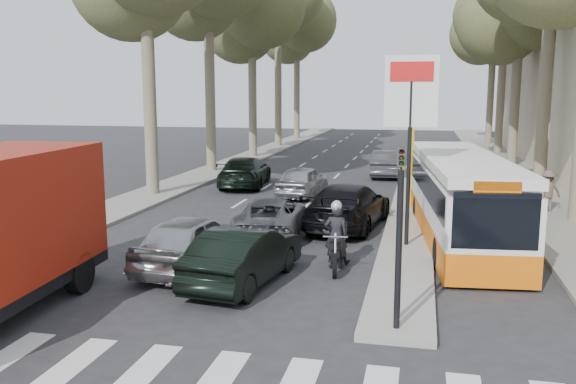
% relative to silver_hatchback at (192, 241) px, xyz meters
% --- Properties ---
extents(ground, '(120.00, 120.00, 0.00)m').
position_rel_silver_hatchback_xyz_m(ground, '(2.20, -1.89, -0.74)').
color(ground, '#28282B').
rests_on(ground, ground).
extents(sidewalk_right, '(3.20, 70.00, 0.12)m').
position_rel_silver_hatchback_xyz_m(sidewalk_right, '(10.80, 23.11, -0.68)').
color(sidewalk_right, gray).
rests_on(sidewalk_right, ground).
extents(median_left, '(2.40, 64.00, 0.12)m').
position_rel_silver_hatchback_xyz_m(median_left, '(-5.80, 26.11, -0.68)').
color(median_left, gray).
rests_on(median_left, ground).
extents(traffic_island, '(1.50, 26.00, 0.16)m').
position_rel_silver_hatchback_xyz_m(traffic_island, '(5.45, 9.11, -0.66)').
color(traffic_island, gray).
rests_on(traffic_island, ground).
extents(billboard, '(1.50, 12.10, 5.60)m').
position_rel_silver_hatchback_xyz_m(billboard, '(5.45, 3.11, 2.97)').
color(billboard, yellow).
rests_on(billboard, ground).
extents(traffic_light_island, '(0.16, 0.41, 3.60)m').
position_rel_silver_hatchback_xyz_m(traffic_light_island, '(5.45, -3.39, 1.75)').
color(traffic_light_island, black).
rests_on(traffic_light_island, ground).
extents(tree_l_c, '(7.40, 7.20, 13.71)m').
position_rel_silver_hatchback_xyz_m(tree_l_c, '(-5.57, 26.22, 9.30)').
color(tree_l_c, '#6B604C').
rests_on(tree_l_c, ground).
extents(tree_l_e, '(7.40, 7.20, 14.49)m').
position_rel_silver_hatchback_xyz_m(tree_l_e, '(-5.77, 42.22, 9.99)').
color(tree_l_e, '#6B604C').
rests_on(tree_l_e, ground).
extents(tree_r_c, '(7.40, 7.20, 13.32)m').
position_rel_silver_hatchback_xyz_m(tree_r_c, '(11.23, 24.22, 8.96)').
color(tree_r_c, '#6B604C').
rests_on(tree_r_c, ground).
extents(tree_r_e, '(7.40, 7.20, 14.10)m').
position_rel_silver_hatchback_xyz_m(tree_r_e, '(11.43, 40.22, 9.65)').
color(tree_r_e, '#6B604C').
rests_on(tree_r_e, ground).
extents(silver_hatchback, '(2.09, 4.45, 1.47)m').
position_rel_silver_hatchback_xyz_m(silver_hatchback, '(0.00, 0.00, 0.00)').
color(silver_hatchback, '#A6A9AE').
rests_on(silver_hatchback, ground).
extents(dark_hatchback, '(2.04, 4.38, 1.39)m').
position_rel_silver_hatchback_xyz_m(dark_hatchback, '(1.70, -0.93, -0.04)').
color(dark_hatchback, black).
rests_on(dark_hatchback, ground).
extents(queue_car_a, '(2.45, 4.55, 1.21)m').
position_rel_silver_hatchback_xyz_m(queue_car_a, '(1.10, 4.11, -0.13)').
color(queue_car_a, '#515359').
rests_on(queue_car_a, ground).
extents(queue_car_b, '(2.77, 5.44, 1.51)m').
position_rel_silver_hatchback_xyz_m(queue_car_b, '(3.42, 5.72, 0.02)').
color(queue_car_b, black).
rests_on(queue_car_b, ground).
extents(queue_car_c, '(1.94, 4.14, 1.37)m').
position_rel_silver_hatchback_xyz_m(queue_car_c, '(0.71, 11.40, -0.05)').
color(queue_car_c, '#A6A8AE').
rests_on(queue_car_c, ground).
extents(queue_car_d, '(1.54, 4.34, 1.43)m').
position_rel_silver_hatchback_xyz_m(queue_car_d, '(4.00, 18.51, -0.02)').
color(queue_car_d, '#4D4F55').
rests_on(queue_car_d, ground).
extents(queue_car_e, '(2.58, 5.20, 1.45)m').
position_rel_silver_hatchback_xyz_m(queue_car_e, '(-2.55, 13.51, -0.01)').
color(queue_car_e, black).
rests_on(queue_car_e, ground).
extents(city_bus, '(3.22, 10.36, 2.68)m').
position_rel_silver_hatchback_xyz_m(city_bus, '(7.01, 4.71, 0.68)').
color(city_bus, orange).
rests_on(city_bus, ground).
extents(motorcycle, '(0.83, 2.14, 1.82)m').
position_rel_silver_hatchback_xyz_m(motorcycle, '(3.68, 0.93, 0.09)').
color(motorcycle, black).
rests_on(motorcycle, ground).
extents(pedestrian_near, '(0.70, 1.06, 1.65)m').
position_rel_silver_hatchback_xyz_m(pedestrian_near, '(9.40, 6.41, 0.21)').
color(pedestrian_near, '#372E45').
rests_on(pedestrian_near, sidewalk_right).
extents(pedestrian_far, '(1.09, 0.71, 1.55)m').
position_rel_silver_hatchback_xyz_m(pedestrian_far, '(10.49, 9.55, 0.16)').
color(pedestrian_far, brown).
rests_on(pedestrian_far, sidewalk_right).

